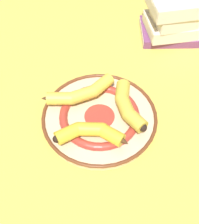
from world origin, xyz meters
TOP-DOWN VIEW (x-y plane):
  - ground_plane at (0.00, 0.00)m, footprint 2.80×2.80m
  - decorative_bowl at (-0.01, -0.01)m, footprint 0.31×0.31m
  - banana_a at (-0.01, 0.06)m, footprint 0.18×0.06m
  - banana_b at (0.05, -0.05)m, footprint 0.10×0.18m
  - banana_c at (-0.08, -0.04)m, footprint 0.08×0.21m
  - book_stack at (-0.30, 0.32)m, footprint 0.19×0.23m

SIDE VIEW (x-z plane):
  - ground_plane at x=0.00m, z-range 0.00..0.00m
  - decorative_bowl at x=-0.01m, z-range 0.00..0.03m
  - banana_c at x=-0.08m, z-range 0.03..0.07m
  - banana_b at x=0.05m, z-range 0.03..0.07m
  - banana_a at x=-0.01m, z-range 0.03..0.07m
  - book_stack at x=-0.30m, z-range 0.00..0.15m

